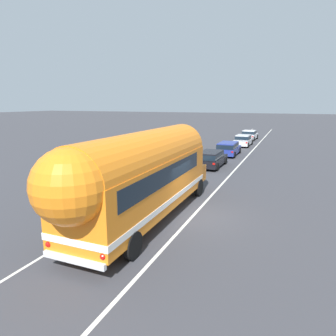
# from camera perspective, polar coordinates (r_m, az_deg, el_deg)

# --- Properties ---
(ground_plane) EXTENTS (300.00, 300.00, 0.00)m
(ground_plane) POSITION_cam_1_polar(r_m,az_deg,el_deg) (14.72, 4.73, -9.04)
(ground_plane) COLOR #38383D
(lane_markings) EXTENTS (3.85, 80.00, 0.01)m
(lane_markings) POSITION_cam_1_polar(r_m,az_deg,el_deg) (26.30, 9.25, 0.40)
(lane_markings) COLOR silver
(lane_markings) RESTS_ON ground
(painted_bus) EXTENTS (2.62, 12.41, 4.12)m
(painted_bus) POSITION_cam_1_polar(r_m,az_deg,el_deg) (13.22, -5.07, -1.06)
(painted_bus) COLOR orange
(painted_bus) RESTS_ON ground
(car_lead) EXTENTS (1.94, 4.39, 1.37)m
(car_lead) POSITION_cam_1_polar(r_m,az_deg,el_deg) (25.59, 8.14, 1.89)
(car_lead) COLOR black
(car_lead) RESTS_ON ground
(car_second) EXTENTS (1.98, 4.46, 1.37)m
(car_second) POSITION_cam_1_polar(r_m,az_deg,el_deg) (31.66, 11.33, 3.76)
(car_second) COLOR navy
(car_second) RESTS_ON ground
(car_third) EXTENTS (1.98, 4.68, 1.37)m
(car_third) POSITION_cam_1_polar(r_m,az_deg,el_deg) (39.27, 14.04, 5.18)
(car_third) COLOR silver
(car_third) RESTS_ON ground
(car_fourth) EXTENTS (2.15, 4.49, 1.37)m
(car_fourth) POSITION_cam_1_polar(r_m,az_deg,el_deg) (46.01, 15.13, 6.10)
(car_fourth) COLOR white
(car_fourth) RESTS_ON ground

